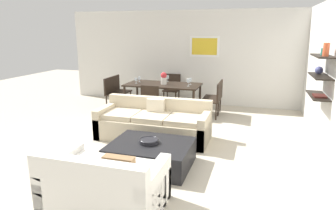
# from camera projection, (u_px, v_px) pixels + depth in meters

# --- Properties ---
(ground_plane) EXTENTS (18.00, 18.00, 0.00)m
(ground_plane) POSITION_uv_depth(u_px,v_px,m) (154.00, 144.00, 5.69)
(ground_plane) COLOR #BCB29E
(back_wall_unit) EXTENTS (8.40, 0.09, 2.70)m
(back_wall_unit) POSITION_uv_depth(u_px,v_px,m) (204.00, 58.00, 8.55)
(back_wall_unit) COLOR silver
(back_wall_unit) RESTS_ON ground
(right_wall_shelf_unit) EXTENTS (0.34, 8.20, 2.70)m
(right_wall_shelf_unit) POSITION_uv_depth(u_px,v_px,m) (332.00, 77.00, 5.06)
(right_wall_shelf_unit) COLOR silver
(right_wall_shelf_unit) RESTS_ON ground
(sofa_beige) EXTENTS (2.23, 0.90, 0.78)m
(sofa_beige) POSITION_uv_depth(u_px,v_px,m) (154.00, 124.00, 5.97)
(sofa_beige) COLOR beige
(sofa_beige) RESTS_ON ground
(loveseat_white) EXTENTS (1.41, 0.90, 0.78)m
(loveseat_white) POSITION_uv_depth(u_px,v_px,m) (105.00, 186.00, 3.60)
(loveseat_white) COLOR white
(loveseat_white) RESTS_ON ground
(coffee_table) EXTENTS (1.28, 1.01, 0.38)m
(coffee_table) POSITION_uv_depth(u_px,v_px,m) (151.00, 154.00, 4.77)
(coffee_table) COLOR black
(coffee_table) RESTS_ON ground
(decorative_bowl) EXTENTS (0.32, 0.32, 0.07)m
(decorative_bowl) POSITION_uv_depth(u_px,v_px,m) (149.00, 141.00, 4.72)
(decorative_bowl) COLOR black
(decorative_bowl) RESTS_ON coffee_table
(dining_table) EXTENTS (1.97, 0.97, 0.75)m
(dining_table) POSITION_uv_depth(u_px,v_px,m) (163.00, 86.00, 7.86)
(dining_table) COLOR black
(dining_table) RESTS_ON ground
(dining_chair_left_near) EXTENTS (0.44, 0.44, 0.88)m
(dining_chair_left_near) POSITION_uv_depth(u_px,v_px,m) (112.00, 92.00, 8.09)
(dining_chair_left_near) COLOR black
(dining_chair_left_near) RESTS_ON ground
(dining_chair_left_far) EXTENTS (0.44, 0.44, 0.88)m
(dining_chair_left_far) POSITION_uv_depth(u_px,v_px,m) (119.00, 89.00, 8.50)
(dining_chair_left_far) COLOR black
(dining_chair_left_far) RESTS_ON ground
(dining_chair_head) EXTENTS (0.44, 0.44, 0.88)m
(dining_chair_head) POSITION_uv_depth(u_px,v_px,m) (172.00, 87.00, 8.73)
(dining_chair_head) COLOR black
(dining_chair_head) RESTS_ON ground
(dining_chair_right_near) EXTENTS (0.44, 0.44, 0.88)m
(dining_chair_right_near) POSITION_uv_depth(u_px,v_px,m) (214.00, 98.00, 7.31)
(dining_chair_right_near) COLOR black
(dining_chair_right_near) RESTS_ON ground
(dining_chair_right_far) EXTENTS (0.44, 0.44, 0.88)m
(dining_chair_right_far) POSITION_uv_depth(u_px,v_px,m) (216.00, 95.00, 7.71)
(dining_chair_right_far) COLOR black
(dining_chair_right_far) RESTS_ON ground
(dining_chair_foot) EXTENTS (0.44, 0.44, 0.88)m
(dining_chair_foot) POSITION_uv_depth(u_px,v_px,m) (152.00, 100.00, 7.08)
(dining_chair_foot) COLOR black
(dining_chair_foot) RESTS_ON ground
(wine_glass_head) EXTENTS (0.07, 0.07, 0.17)m
(wine_glass_head) POSITION_uv_depth(u_px,v_px,m) (168.00, 77.00, 8.21)
(wine_glass_head) COLOR silver
(wine_glass_head) RESTS_ON dining_table
(wine_glass_left_near) EXTENTS (0.07, 0.07, 0.15)m
(wine_glass_left_near) POSITION_uv_depth(u_px,v_px,m) (136.00, 80.00, 7.91)
(wine_glass_left_near) COLOR silver
(wine_glass_left_near) RESTS_ON dining_table
(wine_glass_right_far) EXTENTS (0.06, 0.06, 0.17)m
(wine_glass_right_far) POSITION_uv_depth(u_px,v_px,m) (190.00, 80.00, 7.72)
(wine_glass_right_far) COLOR silver
(wine_glass_right_far) RESTS_ON dining_table
(wine_glass_left_far) EXTENTS (0.08, 0.08, 0.15)m
(wine_glass_left_far) POSITION_uv_depth(u_px,v_px,m) (139.00, 78.00, 8.13)
(wine_glass_left_far) COLOR silver
(wine_glass_left_far) RESTS_ON dining_table
(wine_glass_right_near) EXTENTS (0.07, 0.07, 0.19)m
(wine_glass_right_near) POSITION_uv_depth(u_px,v_px,m) (188.00, 81.00, 7.50)
(wine_glass_right_near) COLOR silver
(wine_glass_right_near) RESTS_ON dining_table
(centerpiece_vase) EXTENTS (0.16, 0.16, 0.32)m
(centerpiece_vase) POSITION_uv_depth(u_px,v_px,m) (164.00, 78.00, 7.76)
(centerpiece_vase) COLOR silver
(centerpiece_vase) RESTS_ON dining_table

